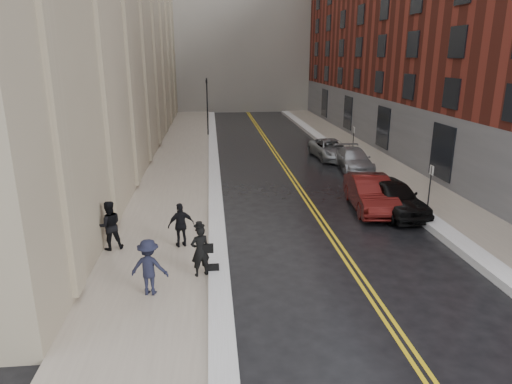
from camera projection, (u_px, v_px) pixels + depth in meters
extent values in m
plane|color=black|center=(295.00, 307.00, 13.52)|extent=(160.00, 160.00, 0.00)
cube|color=gray|center=(177.00, 174.00, 28.32)|extent=(4.00, 64.00, 0.15)
cube|color=gray|center=(387.00, 169.00, 29.59)|extent=(3.00, 64.00, 0.15)
cube|color=gold|center=(287.00, 172.00, 28.99)|extent=(0.12, 64.00, 0.01)
cube|color=gold|center=(290.00, 172.00, 29.01)|extent=(0.12, 64.00, 0.01)
cube|color=white|center=(214.00, 172.00, 28.52)|extent=(0.70, 60.80, 0.26)
cube|color=white|center=(360.00, 168.00, 29.40)|extent=(0.85, 60.80, 0.30)
cube|color=maroon|center=(471.00, 30.00, 34.49)|extent=(14.00, 50.00, 18.00)
cylinder|color=black|center=(207.00, 108.00, 41.11)|extent=(0.12, 0.12, 5.20)
imported|color=black|center=(207.00, 85.00, 40.53)|extent=(0.18, 0.15, 0.90)
cylinder|color=black|center=(430.00, 189.00, 21.57)|extent=(0.06, 0.06, 2.20)
cube|color=white|center=(432.00, 170.00, 21.31)|extent=(0.02, 0.35, 0.45)
cylinder|color=black|center=(353.00, 142.00, 33.01)|extent=(0.06, 0.06, 2.20)
cube|color=white|center=(354.00, 130.00, 32.75)|extent=(0.02, 0.35, 0.45)
imported|color=black|center=(392.00, 196.00, 21.35)|extent=(2.51, 5.01, 1.64)
imported|color=#4D0F0D|center=(370.00, 193.00, 21.85)|extent=(2.15, 5.04, 1.62)
imported|color=#95979C|center=(354.00, 160.00, 29.46)|extent=(2.18, 4.80, 1.36)
imported|color=gray|center=(331.00, 149.00, 32.73)|extent=(2.60, 5.01, 1.35)
imported|color=black|center=(200.00, 251.00, 14.90)|extent=(0.75, 0.62, 1.74)
imported|color=black|center=(109.00, 225.00, 16.94)|extent=(1.10, 0.98, 1.88)
imported|color=black|center=(149.00, 267.00, 13.74)|extent=(1.24, 0.85, 1.77)
imported|color=black|center=(181.00, 225.00, 17.21)|extent=(1.09, 0.72, 1.72)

